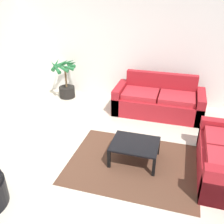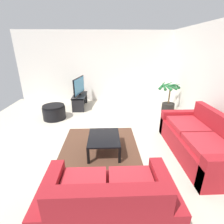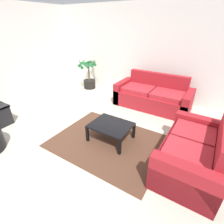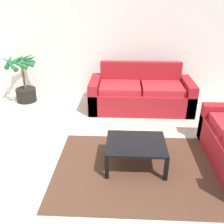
# 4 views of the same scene
# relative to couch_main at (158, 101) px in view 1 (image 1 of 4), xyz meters

# --- Properties ---
(ground_plane) EXTENTS (6.60, 6.60, 0.00)m
(ground_plane) POSITION_rel_couch_main_xyz_m (-0.90, -2.28, -0.30)
(ground_plane) COLOR beige
(wall_back) EXTENTS (6.00, 0.06, 2.70)m
(wall_back) POSITION_rel_couch_main_xyz_m (-0.90, 0.72, 1.05)
(wall_back) COLOR silver
(wall_back) RESTS_ON ground
(couch_main) EXTENTS (2.05, 0.90, 0.90)m
(couch_main) POSITION_rel_couch_main_xyz_m (0.00, 0.00, 0.00)
(couch_main) COLOR maroon
(couch_main) RESTS_ON ground
(coffee_table) EXTENTS (0.80, 0.65, 0.36)m
(coffee_table) POSITION_rel_couch_main_xyz_m (-0.17, -1.94, 0.02)
(coffee_table) COLOR black
(coffee_table) RESTS_ON ground
(area_rug) EXTENTS (2.20, 1.70, 0.01)m
(area_rug) POSITION_rel_couch_main_xyz_m (-0.17, -2.04, -0.30)
(area_rug) COLOR #513323
(area_rug) RESTS_ON ground
(potted_palm) EXTENTS (0.75, 0.77, 1.05)m
(potted_palm) POSITION_rel_couch_main_xyz_m (-2.51, 0.26, 0.15)
(potted_palm) COLOR black
(potted_palm) RESTS_ON ground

